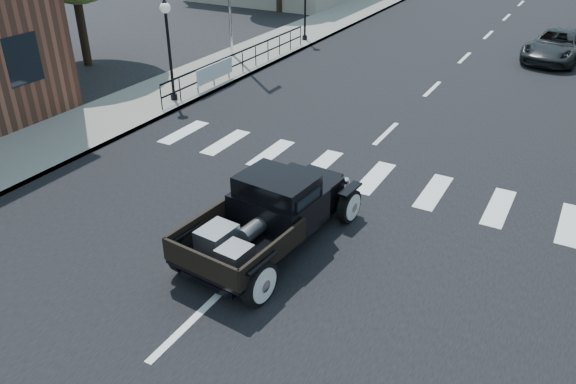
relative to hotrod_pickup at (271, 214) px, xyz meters
The scene contains 10 objects.
ground 0.83m from the hotrod_pickup, 113.99° to the left, with size 120.00×120.00×0.00m, color black.
road 15.09m from the hotrod_pickup, 90.12° to the left, with size 14.00×80.00×0.02m, color black.
road_markings 10.10m from the hotrod_pickup, 90.18° to the left, with size 12.00×60.00×0.06m, color silver, non-canonical shape.
sidewalk_left 17.33m from the hotrod_pickup, 119.51° to the left, with size 3.00×80.00×0.15m, color gray.
railing 12.46m from the hotrod_pickup, 126.05° to the left, with size 0.08×10.00×1.00m, color black, non-canonical shape.
banner 10.86m from the hotrod_pickup, 131.94° to the left, with size 0.04×2.20×0.60m, color silver, non-canonical shape.
lamp_post_b 9.81m from the hotrod_pickup, 141.50° to the left, with size 0.36×0.36×3.46m, color black, non-canonical shape.
lamp_post_c 17.82m from the hotrod_pickup, 115.40° to the left, with size 0.36×0.36×3.46m, color black, non-canonical shape.
hotrod_pickup is the anchor object (origin of this frame).
second_car 19.03m from the hotrod_pickup, 79.22° to the left, with size 2.16×4.70×1.30m, color black.
Camera 1 is at (5.25, -8.70, 6.89)m, focal length 35.00 mm.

